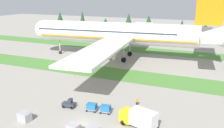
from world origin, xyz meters
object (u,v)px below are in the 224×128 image
taxiway_marker_0 (224,96)px  taxiway_marker_2 (67,70)px  uld_container_1 (24,116)px  catering_truck (139,118)px  cargo_dolly_lead (92,107)px  baggage_tug (69,104)px  taxiway_marker_1 (74,75)px  uld_container_0 (25,117)px  ground_crew_marshaller (137,102)px  airliner (120,33)px  cargo_dolly_second (106,109)px

taxiway_marker_0 → taxiway_marker_2: size_ratio=1.30×
uld_container_1 → catering_truck: bearing=15.9°
uld_container_1 → cargo_dolly_lead: bearing=40.5°
baggage_tug → taxiway_marker_1: 19.98m
uld_container_0 → taxiway_marker_2: bearing=108.8°
catering_truck → ground_crew_marshaller: (-2.96, 8.31, -1.01)m
taxiway_marker_0 → taxiway_marker_2: taxiway_marker_0 is taller
uld_container_1 → taxiway_marker_1: uld_container_1 is taller
airliner → taxiway_marker_2: (-9.06, -20.78, -9.03)m
ground_crew_marshaller → taxiway_marker_2: (-26.67, 14.38, -0.69)m
baggage_tug → taxiway_marker_0: 34.63m
cargo_dolly_second → taxiway_marker_0: size_ratio=3.50×
uld_container_0 → taxiway_marker_0: bearing=37.6°
catering_truck → taxiway_marker_1: size_ratio=14.57×
baggage_tug → taxiway_marker_0: baggage_tug is taller
airliner → taxiway_marker_1: (-4.60, -23.96, -9.04)m
cargo_dolly_second → ground_crew_marshaller: ground_crew_marshaller is taller
ground_crew_marshaller → airliner: bearing=72.5°
baggage_tug → cargo_dolly_lead: bearing=-90.0°
cargo_dolly_lead → uld_container_1: uld_container_1 is taller
uld_container_0 → taxiway_marker_1: bearing=101.7°
cargo_dolly_lead → uld_container_1: (-9.71, -8.29, -0.12)m
ground_crew_marshaller → uld_container_1: size_ratio=0.87×
catering_truck → taxiway_marker_2: bearing=69.7°
cargo_dolly_lead → cargo_dolly_second: size_ratio=1.00×
uld_container_0 → uld_container_1: bearing=153.0°
cargo_dolly_lead → taxiway_marker_2: bearing=37.4°
uld_container_0 → uld_container_1: 0.41m
cargo_dolly_lead → uld_container_1: 12.76m
cargo_dolly_second → uld_container_0: 15.05m
ground_crew_marshaller → uld_container_0: ground_crew_marshaller is taller
uld_container_1 → taxiway_marker_2: uld_container_1 is taller
uld_container_1 → taxiway_marker_2: size_ratio=3.89×
uld_container_0 → taxiway_marker_0: size_ratio=2.99×
uld_container_0 → airliner: bearing=90.8°
airliner → taxiway_marker_0: bearing=-129.9°
uld_container_0 → taxiway_marker_1: (-5.29, 25.44, -0.54)m
cargo_dolly_lead → uld_container_1: size_ratio=1.17×
cargo_dolly_second → taxiway_marker_2: bearing=41.9°
airliner → ground_crew_marshaller: (17.61, -35.16, -8.35)m
catering_truck → uld_container_1: catering_truck is taller
cargo_dolly_lead → taxiway_marker_1: bearing=34.7°
cargo_dolly_second → airliner: bearing=11.6°
taxiway_marker_2 → ground_crew_marshaller: bearing=-28.3°
baggage_tug → ground_crew_marshaller: (12.57, 6.31, 0.13)m
airliner → catering_truck: 48.65m
cargo_dolly_second → taxiway_marker_1: 24.18m
airliner → ground_crew_marshaller: size_ratio=48.95×
airliner → cargo_dolly_lead: (10.03, -40.93, -8.37)m
taxiway_marker_1 → cargo_dolly_lead: bearing=-49.2°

